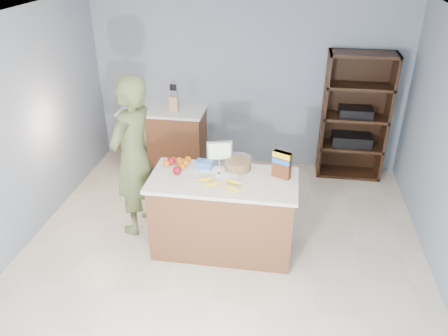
# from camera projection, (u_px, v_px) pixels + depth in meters

# --- Properties ---
(floor) EXTENTS (4.50, 5.00, 0.02)m
(floor) POSITION_uv_depth(u_px,v_px,m) (219.00, 264.00, 4.74)
(floor) COLOR beige
(floor) RESTS_ON ground
(walls) EXTENTS (4.52, 5.02, 2.51)m
(walls) POSITION_uv_depth(u_px,v_px,m) (218.00, 123.00, 3.95)
(walls) COLOR gray
(walls) RESTS_ON ground
(counter_peninsula) EXTENTS (1.56, 0.76, 0.90)m
(counter_peninsula) POSITION_uv_depth(u_px,v_px,m) (223.00, 217.00, 4.80)
(counter_peninsula) COLOR brown
(counter_peninsula) RESTS_ON ground
(back_cabinet) EXTENTS (1.24, 0.62, 0.90)m
(back_cabinet) POSITION_uv_depth(u_px,v_px,m) (164.00, 137.00, 6.60)
(back_cabinet) COLOR brown
(back_cabinet) RESTS_ON ground
(shelving_unit) EXTENTS (0.90, 0.40, 1.80)m
(shelving_unit) POSITION_uv_depth(u_px,v_px,m) (354.00, 118.00, 6.16)
(shelving_unit) COLOR black
(shelving_unit) RESTS_ON ground
(person) EXTENTS (0.63, 0.79, 1.88)m
(person) POSITION_uv_depth(u_px,v_px,m) (134.00, 157.00, 4.92)
(person) COLOR #525F33
(person) RESTS_ON ground
(knife_block) EXTENTS (0.12, 0.10, 0.31)m
(knife_block) POSITION_uv_depth(u_px,v_px,m) (174.00, 103.00, 6.27)
(knife_block) COLOR tan
(knife_block) RESTS_ON back_cabinet
(envelopes) EXTENTS (0.41, 0.20, 0.00)m
(envelopes) POSITION_uv_depth(u_px,v_px,m) (219.00, 173.00, 4.67)
(envelopes) COLOR white
(envelopes) RESTS_ON counter_peninsula
(bananas) EXTENTS (0.50, 0.26, 0.04)m
(bananas) POSITION_uv_depth(u_px,v_px,m) (221.00, 184.00, 4.44)
(bananas) COLOR yellow
(bananas) RESTS_ON counter_peninsula
(apples) EXTENTS (0.21, 0.30, 0.09)m
(apples) POSITION_uv_depth(u_px,v_px,m) (174.00, 166.00, 4.73)
(apples) COLOR maroon
(apples) RESTS_ON counter_peninsula
(oranges) EXTENTS (0.28, 0.23, 0.07)m
(oranges) POSITION_uv_depth(u_px,v_px,m) (179.00, 162.00, 4.82)
(oranges) COLOR orange
(oranges) RESTS_ON counter_peninsula
(blue_carton) EXTENTS (0.20, 0.15, 0.08)m
(blue_carton) POSITION_uv_depth(u_px,v_px,m) (204.00, 164.00, 4.77)
(blue_carton) COLOR blue
(blue_carton) RESTS_ON counter_peninsula
(salad_bowl) EXTENTS (0.30, 0.30, 0.13)m
(salad_bowl) POSITION_uv_depth(u_px,v_px,m) (238.00, 164.00, 4.74)
(salad_bowl) COLOR #267219
(salad_bowl) RESTS_ON counter_peninsula
(tv) EXTENTS (0.28, 0.12, 0.28)m
(tv) POSITION_uv_depth(u_px,v_px,m) (220.00, 152.00, 4.78)
(tv) COLOR silver
(tv) RESTS_ON counter_peninsula
(cereal_box) EXTENTS (0.21, 0.15, 0.29)m
(cereal_box) POSITION_uv_depth(u_px,v_px,m) (282.00, 163.00, 4.52)
(cereal_box) COLOR #592B14
(cereal_box) RESTS_ON counter_peninsula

